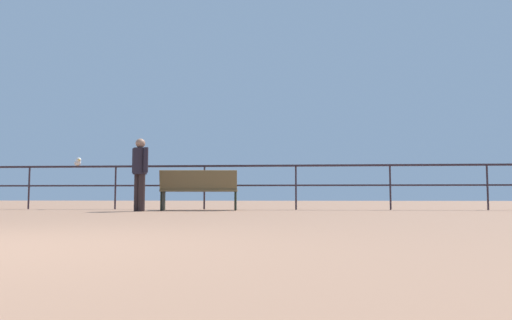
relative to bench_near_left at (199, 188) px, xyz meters
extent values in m
cube|color=#302128|center=(-0.02, 0.80, 0.56)|extent=(22.74, 0.05, 0.05)
cube|color=#302128|center=(-0.02, 0.80, 0.07)|extent=(22.74, 0.04, 0.04)
cylinder|color=#302128|center=(-4.57, 0.80, 0.02)|extent=(0.04, 0.04, 1.08)
cylinder|color=#302128|center=(-2.30, 0.80, 0.02)|extent=(0.04, 0.04, 1.08)
cylinder|color=#302128|center=(-0.02, 0.80, 0.02)|extent=(0.04, 0.04, 1.08)
cylinder|color=#302128|center=(2.25, 0.80, 0.02)|extent=(0.04, 0.04, 1.08)
cylinder|color=#302128|center=(4.53, 0.80, 0.02)|extent=(0.04, 0.04, 1.08)
cylinder|color=#302128|center=(6.80, 0.80, 0.02)|extent=(0.04, 0.04, 1.08)
cube|color=brown|center=(-0.01, 0.09, -0.06)|extent=(1.81, 0.60, 0.05)
cube|color=brown|center=(0.01, -0.12, 0.17)|extent=(1.78, 0.27, 0.47)
cube|color=black|center=(0.84, 0.15, -0.29)|extent=(0.07, 0.42, 0.46)
cube|color=black|center=(0.83, 0.33, 0.08)|extent=(0.06, 0.32, 0.04)
cube|color=black|center=(-0.85, 0.02, -0.29)|extent=(0.07, 0.42, 0.46)
cube|color=black|center=(-0.87, 0.20, 0.08)|extent=(0.06, 0.32, 0.04)
cylinder|color=#2D1F1E|center=(-1.23, -0.69, -0.12)|extent=(0.15, 0.15, 0.81)
cylinder|color=#2D1F1E|center=(-1.11, -0.78, -0.12)|extent=(0.15, 0.15, 0.81)
cylinder|color=black|center=(-1.17, -0.73, 0.57)|extent=(0.31, 0.31, 0.58)
cylinder|color=black|center=(-1.33, -0.61, 0.59)|extent=(0.10, 0.10, 0.55)
cylinder|color=black|center=(-1.00, -0.85, 0.59)|extent=(0.10, 0.10, 0.55)
sphere|color=#A27257|center=(-1.17, -0.73, 0.97)|extent=(0.21, 0.21, 0.21)
ellipsoid|color=silver|center=(-3.30, 0.80, 0.66)|extent=(0.29, 0.31, 0.15)
ellipsoid|color=gray|center=(-3.30, 0.80, 0.68)|extent=(0.24, 0.27, 0.05)
sphere|color=silver|center=(-3.23, 0.70, 0.72)|extent=(0.12, 0.12, 0.12)
cone|color=gold|center=(-3.18, 0.64, 0.72)|extent=(0.07, 0.07, 0.05)
cube|color=gray|center=(-3.39, 0.92, 0.66)|extent=(0.11, 0.12, 0.02)
camera|label=1|loc=(2.16, -10.86, -0.19)|focal=33.21mm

